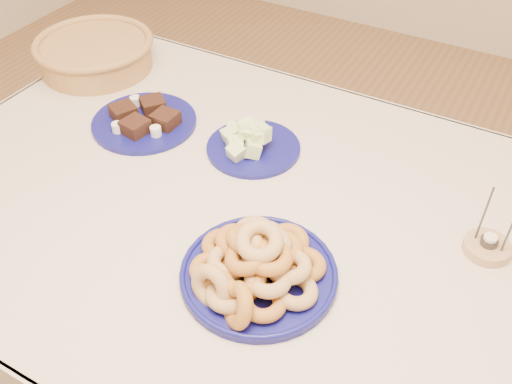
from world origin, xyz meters
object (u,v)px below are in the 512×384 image
melon_plate (251,142)px  brownie_plate (144,120)px  dining_table (267,246)px  donut_platter (257,266)px  wicker_basket (95,52)px  candle_holder (487,246)px

melon_plate → brownie_plate: melon_plate is taller
dining_table → donut_platter: (0.07, -0.17, 0.14)m
brownie_plate → wicker_basket: wicker_basket is taller
melon_plate → brownie_plate: bearing=-172.0°
donut_platter → wicker_basket: 0.95m
melon_plate → wicker_basket: (-0.60, 0.13, 0.02)m
brownie_plate → candle_holder: bearing=-1.1°
brownie_plate → wicker_basket: size_ratio=0.84×
candle_holder → dining_table: bearing=-165.0°
dining_table → melon_plate: size_ratio=5.77×
wicker_basket → candle_holder: 1.20m
candle_holder → melon_plate: bearing=174.3°
melon_plate → dining_table: bearing=-51.2°
candle_holder → brownie_plate: bearing=178.9°
brownie_plate → wicker_basket: bearing=151.0°
donut_platter → wicker_basket: (-0.82, 0.48, 0.01)m
dining_table → brownie_plate: brownie_plate is taller
brownie_plate → donut_platter: bearing=-31.2°
wicker_basket → candle_holder: size_ratio=2.65×
donut_platter → dining_table: bearing=112.3°
donut_platter → candle_holder: bearing=38.2°
melon_plate → candle_holder: (0.58, -0.06, -0.01)m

